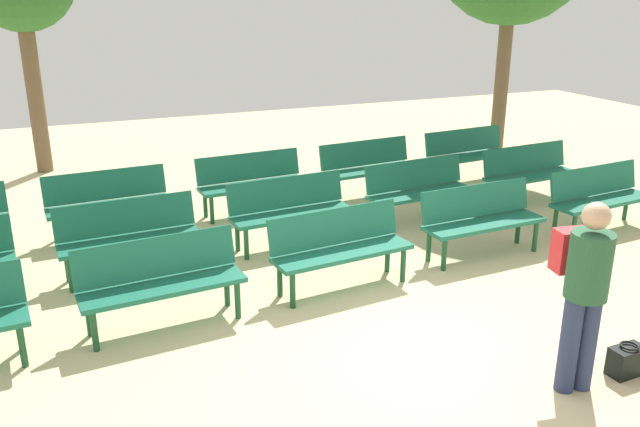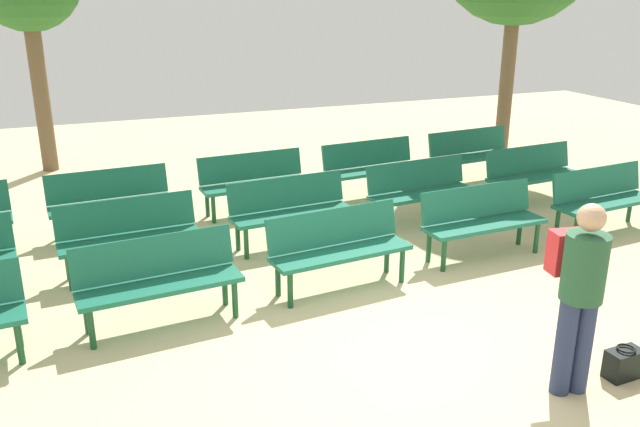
{
  "view_description": "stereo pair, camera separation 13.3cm",
  "coord_description": "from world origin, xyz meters",
  "px_view_note": "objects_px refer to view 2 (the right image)",
  "views": [
    {
      "loc": [
        -2.95,
        -4.65,
        3.22
      ],
      "look_at": [
        0.0,
        2.49,
        0.55
      ],
      "focal_mm": 37.18,
      "sensor_mm": 36.0,
      "label": 1
    },
    {
      "loc": [
        -2.83,
        -4.7,
        3.22
      ],
      "look_at": [
        0.0,
        2.49,
        0.55
      ],
      "focal_mm": 37.18,
      "sensor_mm": 36.0,
      "label": 2
    }
  ],
  "objects_px": {
    "bench_r2_c1": "(110,198)",
    "bench_r1_c3": "(420,188)",
    "bench_r2_c4": "(471,152)",
    "bench_r1_c2": "(290,207)",
    "bench_r2_c2": "(254,179)",
    "bench_r2_c3": "(371,165)",
    "visitor_with_backpack": "(579,287)",
    "bench_r0_c3": "(482,217)",
    "bench_r0_c4": "(603,196)",
    "bench_r1_c1": "(129,232)",
    "bench_r1_c4": "(533,171)",
    "bench_r0_c1": "(158,276)",
    "bench_r0_c2": "(338,245)",
    "handbag": "(624,363)"
  },
  "relations": [
    {
      "from": "bench_r0_c4",
      "to": "bench_r2_c1",
      "type": "distance_m",
      "value": 6.68
    },
    {
      "from": "bench_r2_c1",
      "to": "bench_r1_c3",
      "type": "bearing_deg",
      "value": -18.16
    },
    {
      "from": "bench_r1_c3",
      "to": "bench_r1_c4",
      "type": "distance_m",
      "value": 2.06
    },
    {
      "from": "bench_r0_c3",
      "to": "handbag",
      "type": "height_order",
      "value": "bench_r0_c3"
    },
    {
      "from": "bench_r0_c3",
      "to": "bench_r2_c2",
      "type": "xyz_separation_m",
      "value": [
        -2.16,
        2.67,
        0.0
      ]
    },
    {
      "from": "bench_r0_c1",
      "to": "bench_r1_c4",
      "type": "relative_size",
      "value": 1.0
    },
    {
      "from": "bench_r1_c1",
      "to": "bench_r1_c4",
      "type": "relative_size",
      "value": 1.0
    },
    {
      "from": "bench_r2_c3",
      "to": "bench_r1_c4",
      "type": "bearing_deg",
      "value": -35.21
    },
    {
      "from": "bench_r2_c3",
      "to": "bench_r2_c4",
      "type": "relative_size",
      "value": 1.0
    },
    {
      "from": "bench_r0_c1",
      "to": "handbag",
      "type": "bearing_deg",
      "value": -39.62
    },
    {
      "from": "bench_r0_c2",
      "to": "bench_r2_c3",
      "type": "xyz_separation_m",
      "value": [
        1.82,
        2.97,
        0.0
      ]
    },
    {
      "from": "bench_r0_c4",
      "to": "bench_r2_c4",
      "type": "distance_m",
      "value": 2.8
    },
    {
      "from": "bench_r0_c4",
      "to": "bench_r1_c4",
      "type": "relative_size",
      "value": 1.0
    },
    {
      "from": "bench_r0_c4",
      "to": "visitor_with_backpack",
      "type": "relative_size",
      "value": 0.99
    },
    {
      "from": "bench_r0_c2",
      "to": "bench_r2_c3",
      "type": "relative_size",
      "value": 1.0
    },
    {
      "from": "bench_r1_c4",
      "to": "bench_r2_c2",
      "type": "relative_size",
      "value": 1.0
    },
    {
      "from": "bench_r0_c4",
      "to": "bench_r2_c2",
      "type": "xyz_separation_m",
      "value": [
        -4.2,
        2.54,
        0.0
      ]
    },
    {
      "from": "bench_r0_c1",
      "to": "bench_r1_c4",
      "type": "bearing_deg",
      "value": 12.26
    },
    {
      "from": "bench_r0_c1",
      "to": "bench_r1_c2",
      "type": "xyz_separation_m",
      "value": [
        1.91,
        1.56,
        0.0
      ]
    },
    {
      "from": "bench_r0_c1",
      "to": "bench_r1_c3",
      "type": "relative_size",
      "value": 1.0
    },
    {
      "from": "bench_r2_c3",
      "to": "bench_r2_c4",
      "type": "bearing_deg",
      "value": -0.7
    },
    {
      "from": "bench_r2_c2",
      "to": "bench_r2_c4",
      "type": "bearing_deg",
      "value": -0.01
    },
    {
      "from": "bench_r0_c2",
      "to": "bench_r2_c1",
      "type": "distance_m",
      "value": 3.47
    },
    {
      "from": "bench_r1_c2",
      "to": "bench_r2_c3",
      "type": "bearing_deg",
      "value": 34.85
    },
    {
      "from": "bench_r0_c4",
      "to": "bench_r2_c2",
      "type": "distance_m",
      "value": 4.9
    },
    {
      "from": "bench_r0_c2",
      "to": "bench_r0_c4",
      "type": "height_order",
      "value": "same"
    },
    {
      "from": "bench_r2_c4",
      "to": "bench_r0_c1",
      "type": "bearing_deg",
      "value": -155.61
    },
    {
      "from": "bench_r2_c2",
      "to": "bench_r0_c3",
      "type": "bearing_deg",
      "value": -54.8
    },
    {
      "from": "bench_r0_c3",
      "to": "visitor_with_backpack",
      "type": "distance_m",
      "value": 2.96
    },
    {
      "from": "bench_r1_c3",
      "to": "bench_r2_c4",
      "type": "bearing_deg",
      "value": 34.32
    },
    {
      "from": "bench_r1_c1",
      "to": "bench_r1_c4",
      "type": "bearing_deg",
      "value": 1.08
    },
    {
      "from": "bench_r0_c2",
      "to": "handbag",
      "type": "relative_size",
      "value": 5.0
    },
    {
      "from": "bench_r1_c2",
      "to": "bench_r2_c1",
      "type": "relative_size",
      "value": 1.0
    },
    {
      "from": "bench_r1_c2",
      "to": "bench_r2_c2",
      "type": "bearing_deg",
      "value": 88.88
    },
    {
      "from": "bench_r0_c3",
      "to": "visitor_with_backpack",
      "type": "relative_size",
      "value": 0.98
    },
    {
      "from": "bench_r2_c2",
      "to": "bench_r2_c4",
      "type": "distance_m",
      "value": 3.97
    },
    {
      "from": "bench_r0_c3",
      "to": "bench_r0_c4",
      "type": "xyz_separation_m",
      "value": [
        2.04,
        0.14,
        0.0
      ]
    },
    {
      "from": "visitor_with_backpack",
      "to": "bench_r1_c3",
      "type": "bearing_deg",
      "value": -93.2
    },
    {
      "from": "bench_r1_c2",
      "to": "bench_r0_c3",
      "type": "bearing_deg",
      "value": -35.03
    },
    {
      "from": "bench_r0_c3",
      "to": "visitor_with_backpack",
      "type": "height_order",
      "value": "visitor_with_backpack"
    },
    {
      "from": "visitor_with_backpack",
      "to": "handbag",
      "type": "xyz_separation_m",
      "value": [
        0.58,
        -0.04,
        -0.8
      ]
    },
    {
      "from": "bench_r1_c2",
      "to": "bench_r1_c3",
      "type": "xyz_separation_m",
      "value": [
        2.0,
        0.15,
        0.0
      ]
    },
    {
      "from": "bench_r0_c1",
      "to": "bench_r1_c2",
      "type": "height_order",
      "value": "same"
    },
    {
      "from": "bench_r1_c2",
      "to": "bench_r2_c3",
      "type": "relative_size",
      "value": 1.0
    },
    {
      "from": "bench_r1_c4",
      "to": "bench_r2_c4",
      "type": "xyz_separation_m",
      "value": [
        -0.17,
        1.41,
        0.0
      ]
    },
    {
      "from": "bench_r0_c1",
      "to": "bench_r0_c3",
      "type": "xyz_separation_m",
      "value": [
        3.99,
        0.32,
        0.0
      ]
    },
    {
      "from": "bench_r1_c2",
      "to": "bench_r1_c4",
      "type": "height_order",
      "value": "same"
    },
    {
      "from": "bench_r0_c3",
      "to": "bench_r2_c1",
      "type": "relative_size",
      "value": 1.0
    },
    {
      "from": "bench_r1_c2",
      "to": "visitor_with_backpack",
      "type": "bearing_deg",
      "value": -79.23
    },
    {
      "from": "bench_r1_c3",
      "to": "bench_r2_c1",
      "type": "relative_size",
      "value": 1.01
    }
  ]
}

